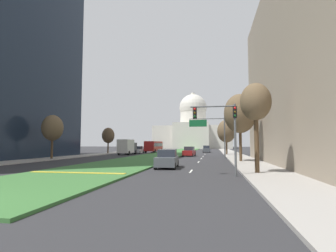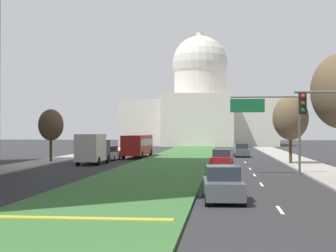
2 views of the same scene
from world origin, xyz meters
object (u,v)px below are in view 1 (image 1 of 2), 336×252
(overhead_guide_sign, at_px, (211,129))
(sedan_lead_stopped, at_px, (167,159))
(traffic_light_near_right, at_px, (223,123))
(street_tree_left_far, at_px, (108,136))
(box_truck_delivery, at_px, (127,147))
(capitol_building, at_px, (193,130))
(sedan_very_far, at_px, (158,148))
(sedan_midblock, at_px, (189,152))
(sedan_far_horizon, at_px, (206,149))
(city_bus, at_px, (154,146))
(sedan_distant, at_px, (138,150))
(street_tree_left_mid, at_px, (53,128))
(street_tree_right_far, at_px, (226,131))
(street_tree_right_near, at_px, (256,103))
(street_tree_right_mid, at_px, (240,114))

(overhead_guide_sign, relative_size, sedan_lead_stopped, 1.39)
(traffic_light_near_right, height_order, sedan_lead_stopped, traffic_light_near_right)
(street_tree_left_far, height_order, box_truck_delivery, street_tree_left_far)
(capitol_building, height_order, box_truck_delivery, capitol_building)
(capitol_building, xyz_separation_m, sedan_very_far, (-8.17, -44.26, -8.21))
(sedan_midblock, bearing_deg, traffic_light_near_right, -79.69)
(overhead_guide_sign, xyz_separation_m, sedan_very_far, (-17.83, 41.52, -3.80))
(street_tree_left_far, height_order, sedan_lead_stopped, street_tree_left_far)
(sedan_far_horizon, distance_m, sedan_very_far, 21.19)
(overhead_guide_sign, bearing_deg, street_tree_left_far, 149.96)
(sedan_lead_stopped, xyz_separation_m, city_bus, (-11.22, 41.46, 0.95))
(sedan_distant, height_order, box_truck_delivery, box_truck_delivery)
(sedan_far_horizon, bearing_deg, box_truck_delivery, -133.22)
(sedan_lead_stopped, bearing_deg, street_tree_left_mid, 154.10)
(street_tree_left_mid, relative_size, sedan_far_horizon, 1.43)
(sedan_very_far, height_order, box_truck_delivery, box_truck_delivery)
(overhead_guide_sign, xyz_separation_m, sedan_lead_stopped, (-4.05, -16.39, -3.83))
(street_tree_right_far, bearing_deg, overhead_guide_sign, -103.67)
(traffic_light_near_right, bearing_deg, street_tree_left_far, 124.51)
(sedan_midblock, relative_size, city_bus, 0.42)
(street_tree_right_near, bearing_deg, sedan_midblock, 105.85)
(box_truck_delivery, bearing_deg, overhead_guide_sign, -31.30)
(capitol_building, bearing_deg, street_tree_left_mid, -98.06)
(box_truck_delivery, relative_size, city_bus, 0.58)
(traffic_light_near_right, height_order, street_tree_left_mid, street_tree_left_mid)
(capitol_building, bearing_deg, traffic_light_near_right, -84.30)
(street_tree_left_far, height_order, sedan_midblock, street_tree_left_far)
(traffic_light_near_right, bearing_deg, box_truck_delivery, 119.93)
(street_tree_right_mid, relative_size, sedan_lead_stopped, 1.86)
(sedan_midblock, distance_m, sedan_very_far, 37.39)
(street_tree_left_mid, xyz_separation_m, sedan_far_horizon, (21.30, 35.25, -3.76))
(traffic_light_near_right, relative_size, street_tree_right_far, 0.72)
(traffic_light_near_right, xyz_separation_m, sedan_distant, (-18.61, 40.22, -2.99))
(capitol_building, relative_size, overhead_guide_sign, 5.68)
(sedan_midblock, bearing_deg, street_tree_right_near, -74.15)
(sedan_far_horizon, bearing_deg, sedan_midblock, -96.93)
(capitol_building, xyz_separation_m, box_truck_delivery, (-8.05, -75.01, -7.39))
(street_tree_left_far, relative_size, box_truck_delivery, 0.93)
(overhead_guide_sign, distance_m, sedan_lead_stopped, 17.31)
(traffic_light_near_right, height_order, street_tree_right_far, street_tree_right_far)
(capitol_building, xyz_separation_m, overhead_guide_sign, (9.66, -85.77, -4.41))
(street_tree_right_mid, distance_m, street_tree_left_far, 34.13)
(street_tree_right_mid, height_order, box_truck_delivery, street_tree_right_mid)
(city_bus, bearing_deg, street_tree_left_mid, -103.16)
(sedan_lead_stopped, xyz_separation_m, box_truck_delivery, (-13.66, 27.16, 0.85))
(street_tree_right_mid, distance_m, sedan_midblock, 17.11)
(capitol_building, bearing_deg, street_tree_left_far, -100.57)
(traffic_light_near_right, bearing_deg, street_tree_right_far, 86.77)
(overhead_guide_sign, bearing_deg, box_truck_delivery, 148.70)
(sedan_lead_stopped, relative_size, sedan_very_far, 1.06)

